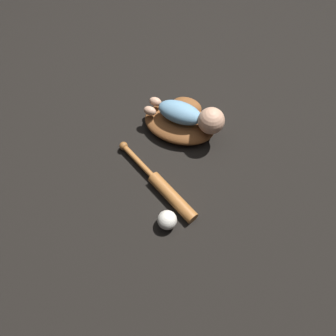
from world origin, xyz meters
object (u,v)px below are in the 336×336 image
(baseball_bat, at_px, (164,189))
(baseball, at_px, (167,220))
(baseball_glove, at_px, (181,121))
(baby_figure, at_px, (192,116))

(baseball_bat, height_order, baseball, baseball)
(baseball, bearing_deg, baseball_glove, 123.97)
(baby_figure, xyz_separation_m, baseball, (0.21, -0.40, -0.08))
(baseball_glove, distance_m, baby_figure, 0.10)
(baseball_glove, distance_m, baseball, 0.48)
(baseball_bat, relative_size, baseball, 6.11)
(baseball_glove, relative_size, baseball_bat, 0.82)
(baseball_glove, bearing_deg, baseball_bat, -60.86)
(baby_figure, relative_size, baseball, 4.71)
(baseball_bat, distance_m, baseball, 0.14)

